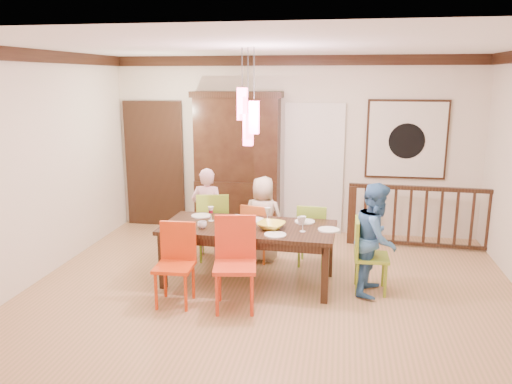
% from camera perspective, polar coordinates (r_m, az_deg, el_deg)
% --- Properties ---
extents(floor, '(6.00, 6.00, 0.00)m').
position_cam_1_polar(floor, '(6.28, 1.74, -11.08)').
color(floor, '#A0814D').
rests_on(floor, ground).
extents(ceiling, '(6.00, 6.00, 0.00)m').
position_cam_1_polar(ceiling, '(5.74, 1.94, 16.36)').
color(ceiling, white).
rests_on(ceiling, wall_back).
extents(wall_back, '(6.00, 0.00, 6.00)m').
position_cam_1_polar(wall_back, '(8.29, 4.25, 5.26)').
color(wall_back, silver).
rests_on(wall_back, floor).
extents(wall_left, '(0.00, 5.00, 5.00)m').
position_cam_1_polar(wall_left, '(6.92, -23.62, 2.65)').
color(wall_left, silver).
rests_on(wall_left, floor).
extents(crown_molding, '(6.00, 5.00, 0.16)m').
position_cam_1_polar(crown_molding, '(5.74, 1.94, 15.56)').
color(crown_molding, black).
rests_on(crown_molding, wall_back).
extents(panel_door, '(1.04, 0.07, 2.24)m').
position_cam_1_polar(panel_door, '(8.86, -11.47, 2.92)').
color(panel_door, black).
rests_on(panel_door, wall_back).
extents(white_doorway, '(0.97, 0.05, 2.22)m').
position_cam_1_polar(white_doorway, '(8.30, 6.59, 2.41)').
color(white_doorway, silver).
rests_on(white_doorway, wall_back).
extents(painting, '(1.25, 0.06, 1.25)m').
position_cam_1_polar(painting, '(8.26, 16.83, 5.75)').
color(painting, black).
rests_on(painting, wall_back).
extents(pendant_cluster, '(0.27, 0.21, 1.14)m').
position_cam_1_polar(pendant_cluster, '(6.00, -0.90, 8.64)').
color(pendant_cluster, '#FF4C79').
rests_on(pendant_cluster, ceiling).
extents(dining_table, '(2.18, 1.06, 0.75)m').
position_cam_1_polar(dining_table, '(6.27, -0.86, -4.58)').
color(dining_table, black).
rests_on(dining_table, floor).
extents(chair_far_left, '(0.53, 0.53, 0.99)m').
position_cam_1_polar(chair_far_left, '(7.15, -4.85, -3.26)').
color(chair_far_left, '#8BB52E').
rests_on(chair_far_left, floor).
extents(chair_far_mid, '(0.45, 0.45, 0.84)m').
position_cam_1_polar(chair_far_mid, '(7.07, 0.22, -4.11)').
color(chair_far_mid, orange).
rests_on(chair_far_mid, floor).
extents(chair_far_right, '(0.43, 0.43, 0.88)m').
position_cam_1_polar(chair_far_right, '(6.95, 6.51, -4.31)').
color(chair_far_right, '#7EAA2E').
rests_on(chair_far_right, floor).
extents(chair_near_left, '(0.44, 0.44, 0.94)m').
position_cam_1_polar(chair_near_left, '(5.79, -9.34, -7.68)').
color(chair_near_left, red).
rests_on(chair_near_left, floor).
extents(chair_near_mid, '(0.54, 0.54, 1.04)m').
position_cam_1_polar(chair_near_mid, '(5.59, -2.43, -7.63)').
color(chair_near_mid, red).
rests_on(chair_near_mid, floor).
extents(chair_end_right, '(0.41, 0.41, 0.91)m').
position_cam_1_polar(chair_end_right, '(6.21, 13.08, -6.56)').
color(chair_end_right, '#87A626').
rests_on(chair_end_right, floor).
extents(china_hutch, '(1.48, 0.46, 2.34)m').
position_cam_1_polar(china_hutch, '(8.27, -2.14, 3.33)').
color(china_hutch, black).
rests_on(china_hutch, floor).
extents(balustrade, '(2.32, 0.18, 0.96)m').
position_cam_1_polar(balustrade, '(8.01, 18.77, -2.63)').
color(balustrade, black).
rests_on(balustrade, floor).
extents(person_far_left, '(0.48, 0.32, 1.30)m').
position_cam_1_polar(person_far_left, '(7.26, -5.56, -2.32)').
color(person_far_left, '#F6BBCC').
rests_on(person_far_left, floor).
extents(person_far_mid, '(0.64, 0.46, 1.22)m').
position_cam_1_polar(person_far_mid, '(7.05, 0.79, -3.09)').
color(person_far_mid, '#C6B196').
rests_on(person_far_mid, floor).
extents(person_end_right, '(0.65, 0.76, 1.36)m').
position_cam_1_polar(person_end_right, '(6.15, 13.56, -5.21)').
color(person_end_right, '#3F73B0').
rests_on(person_end_right, floor).
extents(serving_bowl, '(0.40, 0.40, 0.08)m').
position_cam_1_polar(serving_bowl, '(6.11, 1.75, -3.85)').
color(serving_bowl, gold).
rests_on(serving_bowl, dining_table).
extents(small_bowl, '(0.19, 0.19, 0.06)m').
position_cam_1_polar(small_bowl, '(6.30, -1.87, -3.48)').
color(small_bowl, white).
rests_on(small_bowl, dining_table).
extents(cup_left, '(0.13, 0.13, 0.09)m').
position_cam_1_polar(cup_left, '(6.16, -6.17, -3.75)').
color(cup_left, silver).
rests_on(cup_left, dining_table).
extents(cup_right, '(0.12, 0.12, 0.10)m').
position_cam_1_polar(cup_right, '(6.30, 5.20, -3.31)').
color(cup_right, silver).
rests_on(cup_right, dining_table).
extents(plate_far_left, '(0.26, 0.26, 0.01)m').
position_cam_1_polar(plate_far_left, '(6.70, -6.29, -2.72)').
color(plate_far_left, white).
rests_on(plate_far_left, dining_table).
extents(plate_far_mid, '(0.26, 0.26, 0.01)m').
position_cam_1_polar(plate_far_mid, '(6.47, -0.18, -3.20)').
color(plate_far_mid, white).
rests_on(plate_far_mid, dining_table).
extents(plate_far_right, '(0.26, 0.26, 0.01)m').
position_cam_1_polar(plate_far_right, '(6.42, 5.60, -3.38)').
color(plate_far_right, white).
rests_on(plate_far_right, dining_table).
extents(plate_near_left, '(0.26, 0.26, 0.01)m').
position_cam_1_polar(plate_near_left, '(6.10, -8.14, -4.35)').
color(plate_near_left, white).
rests_on(plate_near_left, dining_table).
extents(plate_near_mid, '(0.26, 0.26, 0.01)m').
position_cam_1_polar(plate_near_mid, '(5.88, 2.21, -4.90)').
color(plate_near_mid, white).
rests_on(plate_near_mid, dining_table).
extents(plate_end_right, '(0.26, 0.26, 0.01)m').
position_cam_1_polar(plate_end_right, '(6.12, 8.31, -4.29)').
color(plate_end_right, white).
rests_on(plate_end_right, dining_table).
extents(wine_glass_a, '(0.08, 0.08, 0.19)m').
position_cam_1_polar(wine_glass_a, '(6.45, -5.18, -2.50)').
color(wine_glass_a, '#590C19').
rests_on(wine_glass_a, dining_table).
extents(wine_glass_b, '(0.08, 0.08, 0.19)m').
position_cam_1_polar(wine_glass_b, '(6.38, 1.32, -2.62)').
color(wine_glass_b, silver).
rests_on(wine_glass_b, dining_table).
extents(wine_glass_c, '(0.08, 0.08, 0.19)m').
position_cam_1_polar(wine_glass_c, '(6.05, -2.14, -3.51)').
color(wine_glass_c, '#590C19').
rests_on(wine_glass_c, dining_table).
extents(wine_glass_d, '(0.08, 0.08, 0.19)m').
position_cam_1_polar(wine_glass_d, '(6.01, 5.37, -3.66)').
color(wine_glass_d, silver).
rests_on(wine_glass_d, dining_table).
extents(napkin, '(0.18, 0.14, 0.01)m').
position_cam_1_polar(napkin, '(5.90, -1.55, -4.82)').
color(napkin, '#D83359').
rests_on(napkin, dining_table).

